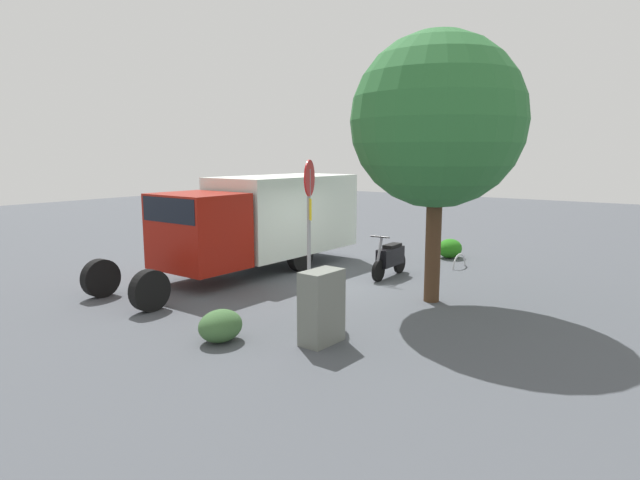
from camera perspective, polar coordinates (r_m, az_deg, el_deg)
name	(u,v)px	position (r m, az deg, el deg)	size (l,w,h in m)	color
ground_plane	(353,285)	(13.84, 3.52, -4.76)	(60.00, 60.00, 0.00)	#484C52
box_truck_near	(261,218)	(15.36, -6.33, 2.37)	(8.18, 2.31, 2.68)	black
motorcycle	(390,258)	(14.73, 7.46, -1.91)	(1.81, 0.55, 1.20)	black
stop_sign	(309,211)	(11.25, -1.15, 3.10)	(0.71, 0.33, 3.20)	#9E9EA3
street_tree	(437,121)	(12.16, 12.35, 12.20)	(3.79, 3.79, 5.93)	#47301E
utility_cabinet	(322,307)	(9.50, 0.17, -7.13)	(0.80, 0.46, 1.31)	slate
bike_rack_hoop	(459,268)	(16.39, 14.55, -2.86)	(0.85, 0.85, 0.05)	#B7B7BC
shrub_near_sign	(450,248)	(17.80, 13.63, -0.87)	(0.90, 0.74, 0.62)	#257417
shrub_mid_verge	(221,326)	(9.84, -10.53, -8.95)	(0.85, 0.70, 0.58)	#3E6637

